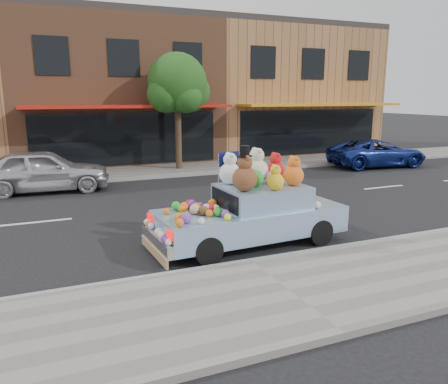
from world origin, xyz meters
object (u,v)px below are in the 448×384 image
car_blue (377,153)px  street_tree (178,88)px  car_silver (43,171)px  art_car (251,210)px

car_blue → street_tree: bearing=80.6°
car_silver → art_car: 8.97m
street_tree → art_car: bearing=-97.8°
street_tree → car_silver: (-5.77, -2.47, -2.93)m
street_tree → art_car: size_ratio=1.14×
car_blue → art_car: (-10.58, -7.77, 0.16)m
street_tree → car_silver: street_tree is taller
street_tree → car_blue: bearing=-15.6°
street_tree → car_blue: size_ratio=1.11×
car_silver → art_car: size_ratio=0.99×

